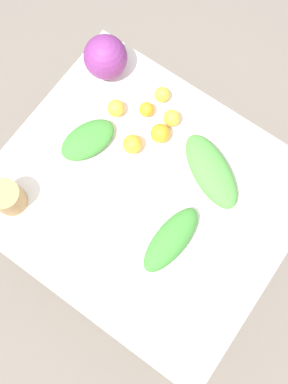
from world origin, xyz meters
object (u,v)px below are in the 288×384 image
at_px(greens_bunch_beet_tops, 171,240).
at_px(orange_2, 172,118).
at_px(greens_bunch_dandelion, 211,171).
at_px(orange_5, 162,94).
at_px(orange_4, 132,144).
at_px(orange_0, 116,108).
at_px(orange_1, 160,133).
at_px(orange_3, 147,109).
at_px(cabbage_purple, 105,57).
at_px(paper_bag, 8,197).
at_px(greens_bunch_kale, 88,140).

xyz_separation_m(greens_bunch_beet_tops, orange_2, (0.29, -0.43, -0.00)).
distance_m(greens_bunch_dandelion, orange_5, 0.40).
distance_m(greens_bunch_beet_tops, orange_4, 0.43).
bearing_deg(orange_0, greens_bunch_beet_tops, 147.13).
height_order(orange_0, orange_1, orange_1).
xyz_separation_m(orange_1, orange_3, (0.11, -0.06, -0.01)).
bearing_deg(cabbage_purple, paper_bag, 93.90).
relative_size(cabbage_purple, greens_bunch_beet_tops, 0.61).
xyz_separation_m(orange_2, orange_4, (0.07, 0.20, 0.00)).
distance_m(greens_bunch_kale, orange_5, 0.38).
height_order(orange_0, orange_4, orange_4).
relative_size(cabbage_purple, orange_5, 2.75).
bearing_deg(orange_5, orange_2, 144.93).
bearing_deg(greens_bunch_beet_tops, orange_0, -32.87).
distance_m(paper_bag, orange_0, 0.58).
height_order(greens_bunch_dandelion, orange_4, greens_bunch_dandelion).
distance_m(greens_bunch_beet_tops, orange_2, 0.52).
bearing_deg(greens_bunch_beet_tops, paper_bag, 21.08).
distance_m(greens_bunch_beet_tops, orange_0, 0.61).
height_order(cabbage_purple, greens_bunch_dandelion, cabbage_purple).
xyz_separation_m(greens_bunch_dandelion, orange_1, (0.26, -0.02, -0.00)).
relative_size(paper_bag, greens_bunch_kale, 0.52).
relative_size(greens_bunch_dandelion, orange_1, 4.20).
bearing_deg(orange_1, greens_bunch_kale, 40.06).
height_order(orange_2, orange_3, orange_2).
bearing_deg(greens_bunch_beet_tops, orange_5, -52.13).
bearing_deg(greens_bunch_dandelion, greens_bunch_beet_tops, 94.51).
bearing_deg(greens_bunch_beet_tops, greens_bunch_dandelion, -85.49).
bearing_deg(orange_3, paper_bag, 71.23).
height_order(orange_0, orange_2, orange_0).
relative_size(orange_1, orange_3, 1.28).
relative_size(greens_bunch_beet_tops, greens_bunch_kale, 1.24).
distance_m(orange_2, orange_5, 0.12).
bearing_deg(paper_bag, orange_4, -119.06).
relative_size(orange_3, orange_4, 0.79).
xyz_separation_m(greens_bunch_dandelion, orange_2, (0.27, -0.10, -0.01)).
height_order(cabbage_purple, orange_4, cabbage_purple).
bearing_deg(orange_3, orange_1, 151.93).
bearing_deg(greens_bunch_kale, orange_5, -110.95).
distance_m(cabbage_purple, orange_0, 0.22).
height_order(cabbage_purple, orange_1, cabbage_purple).
xyz_separation_m(cabbage_purple, orange_2, (-0.38, 0.05, -0.06)).
xyz_separation_m(orange_2, orange_5, (0.10, -0.07, -0.00)).
height_order(cabbage_purple, greens_bunch_kale, cabbage_purple).
height_order(orange_2, orange_5, orange_2).
distance_m(cabbage_purple, greens_bunch_kale, 0.37).
distance_m(orange_0, orange_3, 0.13).
xyz_separation_m(paper_bag, orange_2, (-0.33, -0.67, -0.03)).
bearing_deg(orange_5, orange_1, 122.35).
relative_size(greens_bunch_kale, orange_4, 3.02).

